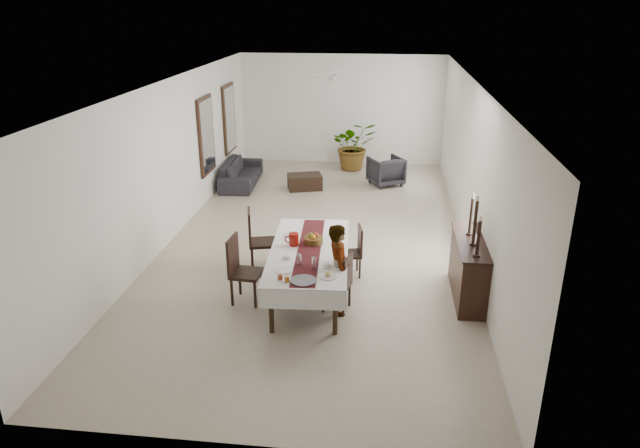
# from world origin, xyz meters

# --- Properties ---
(floor) EXTENTS (6.00, 12.00, 0.00)m
(floor) POSITION_xyz_m (0.00, 0.00, 0.00)
(floor) COLOR #BEAF97
(floor) RESTS_ON ground
(ceiling) EXTENTS (6.00, 12.00, 0.02)m
(ceiling) POSITION_xyz_m (0.00, 0.00, 3.20)
(ceiling) COLOR white
(ceiling) RESTS_ON wall_back
(wall_back) EXTENTS (6.00, 0.02, 3.20)m
(wall_back) POSITION_xyz_m (0.00, 6.00, 1.60)
(wall_back) COLOR white
(wall_back) RESTS_ON floor
(wall_front) EXTENTS (6.00, 0.02, 3.20)m
(wall_front) POSITION_xyz_m (0.00, -6.00, 1.60)
(wall_front) COLOR white
(wall_front) RESTS_ON floor
(wall_left) EXTENTS (0.02, 12.00, 3.20)m
(wall_left) POSITION_xyz_m (-3.00, 0.00, 1.60)
(wall_left) COLOR white
(wall_left) RESTS_ON floor
(wall_right) EXTENTS (0.02, 12.00, 3.20)m
(wall_right) POSITION_xyz_m (3.00, 0.00, 1.60)
(wall_right) COLOR white
(wall_right) RESTS_ON floor
(dining_table_top) EXTENTS (1.23, 2.64, 0.05)m
(dining_table_top) POSITION_xyz_m (0.15, -2.42, 0.78)
(dining_table_top) COLOR black
(dining_table_top) RESTS_ON table_leg_fl
(table_leg_fl) EXTENTS (0.08, 0.08, 0.75)m
(table_leg_fl) POSITION_xyz_m (-0.25, -3.67, 0.38)
(table_leg_fl) COLOR black
(table_leg_fl) RESTS_ON floor
(table_leg_fr) EXTENTS (0.08, 0.08, 0.75)m
(table_leg_fr) POSITION_xyz_m (0.70, -3.62, 0.38)
(table_leg_fr) COLOR black
(table_leg_fr) RESTS_ON floor
(table_leg_bl) EXTENTS (0.08, 0.08, 0.75)m
(table_leg_bl) POSITION_xyz_m (-0.39, -1.22, 0.38)
(table_leg_bl) COLOR black
(table_leg_bl) RESTS_ON floor
(table_leg_br) EXTENTS (0.08, 0.08, 0.75)m
(table_leg_br) POSITION_xyz_m (0.56, -1.17, 0.38)
(table_leg_br) COLOR black
(table_leg_br) RESTS_ON floor
(tablecloth_top) EXTENTS (1.43, 2.85, 0.01)m
(tablecloth_top) POSITION_xyz_m (0.15, -2.42, 0.81)
(tablecloth_top) COLOR white
(tablecloth_top) RESTS_ON dining_table_top
(tablecloth_drape_left) EXTENTS (0.17, 2.78, 0.32)m
(tablecloth_drape_left) POSITION_xyz_m (-0.47, -2.46, 0.66)
(tablecloth_drape_left) COLOR silver
(tablecloth_drape_left) RESTS_ON dining_table_top
(tablecloth_drape_right) EXTENTS (0.17, 2.78, 0.32)m
(tablecloth_drape_right) POSITION_xyz_m (0.78, -2.38, 0.66)
(tablecloth_drape_right) COLOR silver
(tablecloth_drape_right) RESTS_ON dining_table_top
(tablecloth_drape_near) EXTENTS (1.27, 0.08, 0.32)m
(tablecloth_drape_near) POSITION_xyz_m (0.23, -3.80, 0.66)
(tablecloth_drape_near) COLOR silver
(tablecloth_drape_near) RESTS_ON dining_table_top
(tablecloth_drape_far) EXTENTS (1.27, 0.08, 0.32)m
(tablecloth_drape_far) POSITION_xyz_m (0.07, -1.04, 0.66)
(tablecloth_drape_far) COLOR white
(tablecloth_drape_far) RESTS_ON dining_table_top
(table_runner) EXTENTS (0.53, 2.71, 0.00)m
(table_runner) POSITION_xyz_m (0.15, -2.42, 0.82)
(table_runner) COLOR maroon
(table_runner) RESTS_ON tablecloth_top
(red_pitcher) EXTENTS (0.17, 0.17, 0.22)m
(red_pitcher) POSITION_xyz_m (-0.12, -2.27, 0.93)
(red_pitcher) COLOR maroon
(red_pitcher) RESTS_ON tablecloth_top
(pitcher_handle) EXTENTS (0.13, 0.03, 0.13)m
(pitcher_handle) POSITION_xyz_m (-0.21, -2.28, 0.93)
(pitcher_handle) COLOR maroon
(pitcher_handle) RESTS_ON red_pitcher
(wine_glass_near) EXTENTS (0.08, 0.08, 0.18)m
(wine_glass_near) POSITION_xyz_m (0.32, -3.11, 0.91)
(wine_glass_near) COLOR white
(wine_glass_near) RESTS_ON tablecloth_top
(wine_glass_mid) EXTENTS (0.08, 0.08, 0.18)m
(wine_glass_mid) POSITION_xyz_m (0.08, -3.02, 0.91)
(wine_glass_mid) COLOR silver
(wine_glass_mid) RESTS_ON tablecloth_top
(teacup_right) EXTENTS (0.10, 0.10, 0.06)m
(teacup_right) POSITION_xyz_m (0.51, -3.05, 0.85)
(teacup_right) COLOR white
(teacup_right) RESTS_ON saucer_right
(saucer_right) EXTENTS (0.16, 0.16, 0.01)m
(saucer_right) POSITION_xyz_m (0.51, -3.05, 0.83)
(saucer_right) COLOR white
(saucer_right) RESTS_ON tablecloth_top
(teacup_left) EXTENTS (0.10, 0.10, 0.06)m
(teacup_left) POSITION_xyz_m (-0.15, -2.81, 0.85)
(teacup_left) COLOR white
(teacup_left) RESTS_ON saucer_left
(saucer_left) EXTENTS (0.16, 0.16, 0.01)m
(saucer_left) POSITION_xyz_m (-0.15, -2.81, 0.83)
(saucer_left) COLOR silver
(saucer_left) RESTS_ON tablecloth_top
(plate_near_right) EXTENTS (0.26, 0.26, 0.02)m
(plate_near_right) POSITION_xyz_m (0.57, -3.37, 0.83)
(plate_near_right) COLOR silver
(plate_near_right) RESTS_ON tablecloth_top
(bread_near_right) EXTENTS (0.10, 0.10, 0.10)m
(bread_near_right) POSITION_xyz_m (0.57, -3.37, 0.86)
(bread_near_right) COLOR tan
(bread_near_right) RESTS_ON plate_near_right
(plate_near_left) EXTENTS (0.26, 0.26, 0.02)m
(plate_near_left) POSITION_xyz_m (-0.12, -3.24, 0.83)
(plate_near_left) COLOR white
(plate_near_left) RESTS_ON tablecloth_top
(plate_far_left) EXTENTS (0.26, 0.26, 0.02)m
(plate_far_left) POSITION_xyz_m (-0.22, -1.85, 0.83)
(plate_far_left) COLOR silver
(plate_far_left) RESTS_ON tablecloth_top
(serving_tray) EXTENTS (0.39, 0.39, 0.02)m
(serving_tray) POSITION_xyz_m (0.22, -3.55, 0.83)
(serving_tray) COLOR #3B3B3F
(serving_tray) RESTS_ON tablecloth_top
(jam_jar_a) EXTENTS (0.07, 0.07, 0.08)m
(jam_jar_a) POSITION_xyz_m (-0.01, -3.59, 0.86)
(jam_jar_a) COLOR #9A4F16
(jam_jar_a) RESTS_ON tablecloth_top
(jam_jar_b) EXTENTS (0.07, 0.07, 0.08)m
(jam_jar_b) POSITION_xyz_m (-0.13, -3.54, 0.86)
(jam_jar_b) COLOR #8A3914
(jam_jar_b) RESTS_ON tablecloth_top
(fruit_basket) EXTENTS (0.32, 0.32, 0.11)m
(fruit_basket) POSITION_xyz_m (0.19, -2.15, 0.87)
(fruit_basket) COLOR brown
(fruit_basket) RESTS_ON tablecloth_top
(fruit_red) EXTENTS (0.10, 0.10, 0.10)m
(fruit_red) POSITION_xyz_m (0.22, -2.12, 0.95)
(fruit_red) COLOR maroon
(fruit_red) RESTS_ON fruit_basket
(fruit_green) EXTENTS (0.09, 0.09, 0.09)m
(fruit_green) POSITION_xyz_m (0.15, -2.12, 0.95)
(fruit_green) COLOR #547121
(fruit_green) RESTS_ON fruit_basket
(fruit_yellow) EXTENTS (0.09, 0.09, 0.09)m
(fruit_yellow) POSITION_xyz_m (0.20, -2.20, 0.95)
(fruit_yellow) COLOR gold
(fruit_yellow) RESTS_ON fruit_basket
(chair_right_near_seat) EXTENTS (0.49, 0.49, 0.05)m
(chair_right_near_seat) POSITION_xyz_m (0.65, -2.88, 0.42)
(chair_right_near_seat) COLOR black
(chair_right_near_seat) RESTS_ON chair_right_near_leg_fl
(chair_right_near_leg_fl) EXTENTS (0.05, 0.05, 0.40)m
(chair_right_near_leg_fl) POSITION_xyz_m (0.78, -3.08, 0.20)
(chair_right_near_leg_fl) COLOR black
(chair_right_near_leg_fl) RESTS_ON floor
(chair_right_near_leg_fr) EXTENTS (0.05, 0.05, 0.40)m
(chair_right_near_leg_fr) POSITION_xyz_m (0.85, -2.75, 0.20)
(chair_right_near_leg_fr) COLOR black
(chair_right_near_leg_fr) RESTS_ON floor
(chair_right_near_leg_bl) EXTENTS (0.05, 0.05, 0.40)m
(chair_right_near_leg_bl) POSITION_xyz_m (0.45, -3.00, 0.20)
(chair_right_near_leg_bl) COLOR black
(chair_right_near_leg_bl) RESTS_ON floor
(chair_right_near_leg_br) EXTENTS (0.05, 0.05, 0.40)m
(chair_right_near_leg_br) POSITION_xyz_m (0.53, -2.68, 0.20)
(chair_right_near_leg_br) COLOR black
(chair_right_near_leg_br) RESTS_ON floor
(chair_right_near_back) EXTENTS (0.13, 0.40, 0.52)m
(chair_right_near_back) POSITION_xyz_m (0.83, -2.92, 0.70)
(chair_right_near_back) COLOR black
(chair_right_near_back) RESTS_ON chair_right_near_seat
(chair_right_far_seat) EXTENTS (0.46, 0.46, 0.04)m
(chair_right_far_seat) POSITION_xyz_m (0.78, -1.62, 0.41)
(chair_right_far_seat) COLOR black
(chair_right_far_seat) RESTS_ON chair_right_far_leg_fl
(chair_right_far_leg_fl) EXTENTS (0.05, 0.05, 0.39)m
(chair_right_far_leg_fl) POSITION_xyz_m (0.97, -1.75, 0.19)
(chair_right_far_leg_fl) COLOR black
(chair_right_far_leg_fl) RESTS_ON floor
(chair_right_far_leg_fr) EXTENTS (0.05, 0.05, 0.39)m
(chair_right_far_leg_fr) POSITION_xyz_m (0.91, -1.43, 0.19)
(chair_right_far_leg_fr) COLOR black
(chair_right_far_leg_fr) RESTS_ON floor
(chair_right_far_leg_bl) EXTENTS (0.05, 0.05, 0.39)m
(chair_right_far_leg_bl) POSITION_xyz_m (0.66, -1.81, 0.19)
(chair_right_far_leg_bl) COLOR black
(chair_right_far_leg_bl) RESTS_ON floor
(chair_right_far_leg_br) EXTENTS (0.05, 0.05, 0.39)m
(chair_right_far_leg_br) POSITION_xyz_m (0.59, -1.50, 0.19)
(chair_right_far_leg_br) COLOR black
(chair_right_far_leg_br) RESTS_ON floor
(chair_right_far_back) EXTENTS (0.11, 0.39, 0.50)m
(chair_right_far_back) POSITION_xyz_m (0.96, -1.59, 0.68)
(chair_right_far_back) COLOR black
(chair_right_far_back) RESTS_ON chair_right_far_seat
(chair_left_near_seat) EXTENTS (0.52, 0.52, 0.05)m
(chair_left_near_seat) POSITION_xyz_m (-0.83, -2.78, 0.50)
(chair_left_near_seat) COLOR black
(chair_left_near_seat) RESTS_ON chair_left_near_leg_fl
(chair_left_near_leg_fl) EXTENTS (0.05, 0.05, 0.47)m
(chair_left_near_leg_fl) POSITION_xyz_m (-1.01, -2.56, 0.24)
(chair_left_near_leg_fl) COLOR black
(chair_left_near_leg_fl) RESTS_ON floor
(chair_left_near_leg_fr) EXTENTS (0.05, 0.05, 0.47)m
(chair_left_near_leg_fr) POSITION_xyz_m (-1.04, -2.95, 0.24)
(chair_left_near_leg_fr) COLOR black
(chair_left_near_leg_fr) RESTS_ON floor
(chair_left_near_leg_bl) EXTENTS (0.05, 0.05, 0.47)m
(chair_left_near_leg_bl) POSITION_xyz_m (-0.62, -2.60, 0.24)
(chair_left_near_leg_bl) COLOR black
(chair_left_near_leg_bl) RESTS_ON floor
(chair_left_near_leg_br) EXTENTS (0.05, 0.05, 0.47)m
(chair_left_near_leg_br) POSITION_xyz_m (-0.65, -2.99, 0.24)
(chair_left_near_leg_br) COLOR black
(chair_left_near_leg_br) RESTS_ON floor
(chair_left_near_back) EXTENTS (0.08, 0.48, 0.61)m
(chair_left_near_back) POSITION_xyz_m (-1.05, -2.76, 0.83)
(chair_left_near_back) COLOR black
(chair_left_near_back) RESTS_ON chair_left_near_seat
(chair_left_far_seat) EXTENTS (0.58, 0.58, 0.05)m
(chair_left_far_seat) POSITION_xyz_m (-0.84, -1.51, 0.50)
(chair_left_far_seat) COLOR black
(chair_left_far_seat) RESTS_ON chair_left_far_leg_fl
(chair_left_far_leg_fl) EXTENTS (0.06, 0.06, 0.48)m
(chair_left_far_leg_fl) POSITION_xyz_m (-1.08, -1.37, 0.24)
(chair_left_far_leg_fl) COLOR black
(chair_left_far_leg_fl) RESTS_ON floor
(chair_left_far_leg_fr) EXTENTS (0.06, 0.06, 0.48)m
(chair_left_far_leg_fr) POSITION_xyz_m (-0.98, -1.75, 0.24)
(chair_left_far_leg_fr) COLOR black
(chair_left_far_leg_fr) RESTS_ON floor
(chair_left_far_leg_bl) EXTENTS (0.06, 0.06, 0.48)m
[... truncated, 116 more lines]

